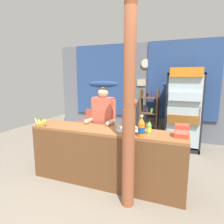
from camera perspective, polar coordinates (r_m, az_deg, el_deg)
name	(u,v)px	position (r m, az deg, el deg)	size (l,w,h in m)	color
ground_plane	(118,163)	(4.00, 1.86, -14.93)	(8.25, 8.25, 0.00)	gray
back_wall_curtained	(141,89)	(5.51, 8.68, 6.66)	(5.15, 0.22, 2.64)	slate
stall_counter	(103,153)	(3.04, -2.61, -12.08)	(2.47, 0.52, 0.90)	#935B33
timber_post	(129,113)	(2.39, 5.09, -0.39)	(0.18, 0.16, 2.63)	#995133
drink_fridge	(184,105)	(4.80, 20.77, 1.90)	(0.79, 0.73, 1.92)	#232328
bottle_shelf_rack	(149,115)	(5.22, 10.97, -0.80)	(0.48, 0.28, 1.39)	brown
plastic_lawn_chair	(89,124)	(5.10, -6.95, -3.53)	(0.55, 0.55, 0.86)	#E5563D
shopkeeper	(103,119)	(3.50, -2.66, -2.07)	(0.49, 0.42, 1.53)	#28282D
soda_bottle_orange_soda	(141,128)	(2.62, 8.76, -4.64)	(0.09, 0.09, 0.31)	orange
soda_bottle_lime_soda	(149,128)	(2.78, 11.03, -4.68)	(0.07, 0.07, 0.22)	#75C64C
snack_box_crackers	(182,131)	(2.76, 20.06, -5.32)	(0.18, 0.16, 0.18)	#E5422D
pastry_tray	(129,130)	(2.92, 5.07, -5.23)	(0.39, 0.39, 0.07)	#BCBCC1
banana_bunch	(41,122)	(3.42, -20.30, -2.88)	(0.27, 0.07, 0.16)	#CCC14C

